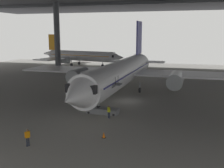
# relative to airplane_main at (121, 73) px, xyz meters

# --- Properties ---
(ground_plane) EXTENTS (110.00, 110.00, 0.00)m
(ground_plane) POSITION_rel_airplane_main_xyz_m (1.27, -4.33, -3.65)
(ground_plane) COLOR gray
(airplane_main) EXTENTS (38.99, 40.51, 12.53)m
(airplane_main) POSITION_rel_airplane_main_xyz_m (0.00, 0.00, 0.00)
(airplane_main) COLOR white
(airplane_main) RESTS_ON ground_plane
(boarding_stairs) EXTENTS (4.45, 1.61, 4.88)m
(boarding_stairs) POSITION_rel_airplane_main_xyz_m (0.41, -11.21, -2.90)
(boarding_stairs) COLOR slate
(boarding_stairs) RESTS_ON ground_plane
(crew_worker_near_nose) EXTENTS (0.36, 0.50, 1.62)m
(crew_worker_near_nose) POSITION_rel_airplane_main_xyz_m (-3.07, -22.93, -2.73)
(crew_worker_near_nose) COLOR #232838
(crew_worker_near_nose) RESTS_ON ground_plane
(crew_worker_by_stairs) EXTENTS (0.43, 0.41, 1.57)m
(crew_worker_by_stairs) POSITION_rel_airplane_main_xyz_m (1.68, -13.00, -2.76)
(crew_worker_by_stairs) COLOR #232838
(crew_worker_by_stairs) RESTS_ON ground_plane
(airplane_distant) EXTENTS (29.88, 29.26, 9.69)m
(airplane_distant) POSITION_rel_airplane_main_xyz_m (-22.36, 36.24, -0.53)
(airplane_distant) COLOR white
(airplane_distant) RESTS_ON ground_plane
(traffic_cone_orange) EXTENTS (0.36, 0.36, 0.60)m
(traffic_cone_orange) POSITION_rel_airplane_main_xyz_m (2.97, -19.12, -3.36)
(traffic_cone_orange) COLOR black
(traffic_cone_orange) RESTS_ON ground_plane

